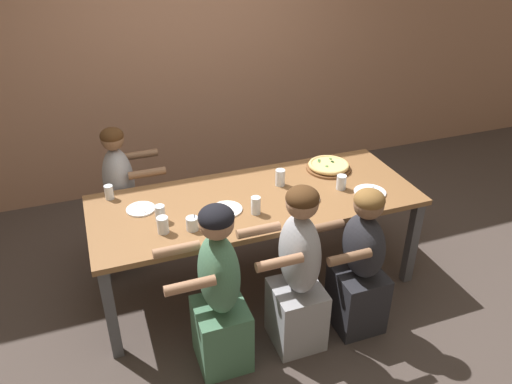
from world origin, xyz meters
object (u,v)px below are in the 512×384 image
at_px(empty_plate_c, 370,192).
at_px(diner_far_left, 122,201).
at_px(pizza_board_main, 329,166).
at_px(drinking_glass_a, 109,192).
at_px(drinking_glass_f, 341,183).
at_px(drinking_glass_c, 163,226).
at_px(drinking_glass_e, 160,214).
at_px(drinking_glass_d, 280,179).
at_px(empty_plate_a, 227,209).
at_px(empty_plate_d, 141,209).
at_px(diner_near_midleft, 219,296).
at_px(empty_plate_b, 305,199).
at_px(diner_near_midright, 360,267).
at_px(drinking_glass_b, 256,206).
at_px(cocktail_glass_blue, 192,224).
at_px(diner_near_center, 298,276).

bearing_deg(empty_plate_c, diner_far_left, 152.19).
bearing_deg(pizza_board_main, empty_plate_c, -75.61).
relative_size(drinking_glass_a, drinking_glass_f, 0.96).
height_order(pizza_board_main, empty_plate_c, pizza_board_main).
bearing_deg(drinking_glass_c, drinking_glass_e, 86.42).
xyz_separation_m(drinking_glass_c, drinking_glass_d, (0.95, 0.32, 0.01)).
distance_m(empty_plate_a, drinking_glass_e, 0.45).
height_order(empty_plate_d, diner_near_midleft, diner_near_midleft).
bearing_deg(drinking_glass_f, empty_plate_d, 171.79).
relative_size(empty_plate_b, diner_near_midright, 0.19).
xyz_separation_m(empty_plate_d, drinking_glass_c, (0.10, -0.33, 0.04)).
height_order(drinking_glass_b, diner_near_midright, diner_near_midright).
xyz_separation_m(pizza_board_main, empty_plate_c, (0.11, -0.44, -0.02)).
distance_m(empty_plate_c, diner_far_left, 1.94).
height_order(pizza_board_main, empty_plate_b, pizza_board_main).
bearing_deg(cocktail_glass_blue, diner_far_left, 111.81).
bearing_deg(diner_near_midright, drinking_glass_e, 62.32).
height_order(empty_plate_b, drinking_glass_e, drinking_glass_e).
bearing_deg(empty_plate_c, pizza_board_main, 104.39).
relative_size(drinking_glass_b, diner_near_midleft, 0.11).
distance_m(empty_plate_d, diner_near_center, 1.18).
bearing_deg(drinking_glass_c, empty_plate_b, 3.39).
bearing_deg(drinking_glass_b, empty_plate_d, 156.82).
bearing_deg(empty_plate_b, diner_near_center, -118.47).
bearing_deg(cocktail_glass_blue, empty_plate_b, 6.34).
bearing_deg(drinking_glass_b, pizza_board_main, 28.45).
xyz_separation_m(drinking_glass_a, diner_near_midright, (1.48, -1.03, -0.31)).
bearing_deg(empty_plate_a, empty_plate_b, -5.75).
relative_size(diner_near_midleft, diner_far_left, 1.02).
height_order(diner_near_center, diner_near_midleft, diner_near_center).
relative_size(empty_plate_b, cocktail_glass_blue, 1.86).
bearing_deg(diner_near_center, cocktail_glass_blue, 51.40).
xyz_separation_m(empty_plate_b, empty_plate_c, (0.48, -0.07, -0.00)).
bearing_deg(empty_plate_c, diner_near_center, -149.11).
xyz_separation_m(empty_plate_c, cocktail_glass_blue, (-1.33, -0.02, 0.03)).
bearing_deg(diner_near_midleft, pizza_board_main, -52.48).
bearing_deg(diner_far_left, drinking_glass_d, 63.61).
bearing_deg(empty_plate_d, drinking_glass_b, -23.18).
height_order(drinking_glass_c, diner_near_midright, diner_near_midright).
bearing_deg(empty_plate_b, diner_near_midright, -73.30).
relative_size(cocktail_glass_blue, drinking_glass_f, 1.04).
bearing_deg(diner_far_left, drinking_glass_f, 63.38).
distance_m(empty_plate_a, cocktail_glass_blue, 0.32).
bearing_deg(empty_plate_a, drinking_glass_e, 176.83).
height_order(empty_plate_d, drinking_glass_d, drinking_glass_d).
distance_m(drinking_glass_e, diner_near_center, 0.99).
height_order(empty_plate_b, diner_near_midleft, diner_near_midleft).
distance_m(diner_far_left, diner_near_midright, 1.94).
xyz_separation_m(empty_plate_a, drinking_glass_e, (-0.45, 0.03, 0.04)).
relative_size(empty_plate_c, drinking_glass_f, 2.16).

